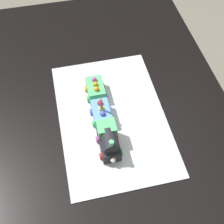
# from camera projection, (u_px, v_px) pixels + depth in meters

# --- Properties ---
(ground_plane) EXTENTS (8.00, 8.00, 0.00)m
(ground_plane) POSITION_uv_depth(u_px,v_px,m) (105.00, 176.00, 1.79)
(ground_plane) COLOR gray
(dining_table) EXTENTS (1.40, 1.00, 0.74)m
(dining_table) POSITION_uv_depth(u_px,v_px,m) (102.00, 117.00, 1.27)
(dining_table) COLOR black
(dining_table) RESTS_ON ground
(cake_board) EXTENTS (0.60, 0.40, 0.00)m
(cake_board) POSITION_uv_depth(u_px,v_px,m) (112.00, 117.00, 1.14)
(cake_board) COLOR silver
(cake_board) RESTS_ON dining_table
(cake_locomotive) EXTENTS (0.14, 0.08, 0.12)m
(cake_locomotive) POSITION_uv_depth(u_px,v_px,m) (109.00, 140.00, 1.03)
(cake_locomotive) COLOR #232328
(cake_locomotive) RESTS_ON cake_board
(cake_car_caboose_sky_blue) EXTENTS (0.10, 0.08, 0.07)m
(cake_car_caboose_sky_blue) POSITION_uv_depth(u_px,v_px,m) (101.00, 113.00, 1.11)
(cake_car_caboose_sky_blue) COLOR #669EEA
(cake_car_caboose_sky_blue) RESTS_ON cake_board
(cake_car_gondola_mint_green) EXTENTS (0.10, 0.08, 0.07)m
(cake_car_gondola_mint_green) POSITION_uv_depth(u_px,v_px,m) (96.00, 89.00, 1.18)
(cake_car_gondola_mint_green) COLOR #59CC7A
(cake_car_gondola_mint_green) RESTS_ON cake_board
(birthday_candle) EXTENTS (0.01, 0.01, 0.06)m
(birthday_candle) POSITION_uv_depth(u_px,v_px,m) (101.00, 103.00, 1.05)
(birthday_candle) COLOR #F24C59
(birthday_candle) RESTS_ON cake_car_caboose_sky_blue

